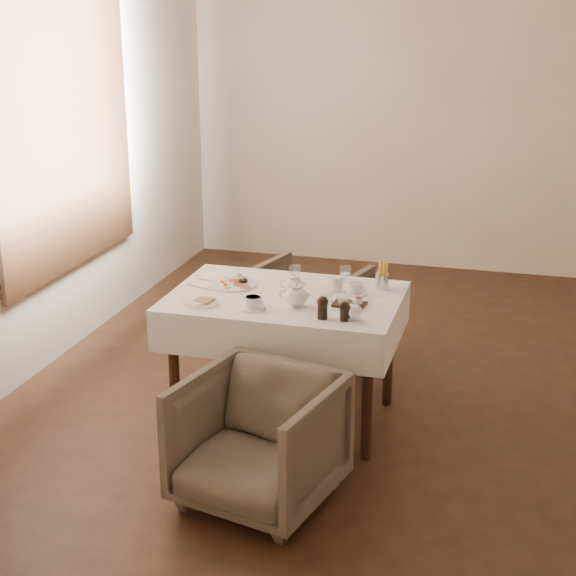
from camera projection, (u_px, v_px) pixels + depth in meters
The scene contains 21 objects.
room at pixel (64, 115), 5.74m from camera, with size 5.00×5.00×5.00m.
table at pixel (285, 315), 4.94m from camera, with size 1.28×0.88×0.75m.
armchair_near at pixel (258, 441), 4.21m from camera, with size 0.69×0.71×0.64m, color #50473A.
armchair_far at pixel (305, 314), 5.87m from camera, with size 0.69×0.71×0.65m, color #50473A.
breakfast_plate at pixel (233, 283), 5.08m from camera, with size 0.28×0.28×0.03m.
side_plate at pixel (200, 302), 4.77m from camera, with size 0.20×0.18×0.02m.
teapot_centre at pixel (294, 284), 4.91m from camera, with size 0.15×0.12×0.12m, color white, non-canonical shape.
teapot_front at pixel (296, 295), 4.71m from camera, with size 0.17×0.13×0.14m, color white, non-canonical shape.
creamer at pixel (336, 284), 4.97m from camera, with size 0.07×0.07×0.08m, color white.
teacup_near at pixel (253, 303), 4.69m from camera, with size 0.14×0.14×0.07m.
teacup_far at pixel (355, 289), 4.92m from camera, with size 0.13×0.13×0.06m.
glass_left at pixel (295, 273), 5.13m from camera, with size 0.07×0.07×0.09m, color silver.
glass_mid at pixel (326, 295), 4.76m from camera, with size 0.07×0.07×0.10m, color silver.
glass_right at pixel (345, 274), 5.12m from camera, with size 0.07×0.07×0.09m, color silver.
condiment_board at pixel (349, 303), 4.74m from camera, with size 0.18×0.13×0.04m.
pepper_mill_left at pixel (323, 307), 4.53m from camera, with size 0.06×0.06×0.12m, color black, non-canonical shape.
pepper_mill_right at pixel (344, 311), 4.51m from camera, with size 0.05×0.05×0.11m, color black, non-canonical shape.
silver_pot at pixel (354, 310), 4.52m from camera, with size 0.10×0.08×0.11m, color white, non-canonical shape.
fries_cup at pixel (382, 277), 4.99m from camera, with size 0.08×0.08×0.16m.
cutlery_fork at pixel (211, 281), 5.14m from camera, with size 0.01×0.19×0.00m, color silver.
cutlery_knife at pixel (201, 288), 5.02m from camera, with size 0.02×0.20×0.00m, color silver.
Camera 1 is at (0.75, -5.19, 2.36)m, focal length 55.00 mm.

